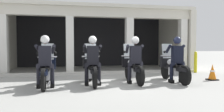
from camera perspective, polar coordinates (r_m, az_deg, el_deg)
ground_plane at (r=10.40m, az=-3.24°, el=-4.32°), size 80.00×80.00×0.00m
station_building at (r=12.22m, az=-4.56°, el=6.23°), size 9.57×4.21×3.22m
kerb_strip at (r=9.69m, az=-2.68°, el=-4.47°), size 9.07×0.24×0.12m
motorcycle_far_left at (r=7.05m, az=-17.06°, el=-3.63°), size 0.62×2.04×1.35m
police_officer_far_left at (r=6.74m, az=-17.36°, el=-0.19°), size 0.63×0.61×1.58m
motorcycle_center_left at (r=7.18m, az=-5.41°, el=-3.42°), size 0.62×2.04×1.35m
police_officer_center_left at (r=6.87m, az=-5.19°, el=-0.03°), size 0.63×0.61×1.58m
motorcycle_center_right at (r=7.55m, az=5.51°, el=-3.13°), size 0.62×2.04×1.35m
police_officer_center_right at (r=7.25m, az=6.16°, el=0.10°), size 0.63×0.61×1.58m
motorcycle_far_right at (r=7.94m, az=15.87°, el=-2.93°), size 0.62×2.04×1.35m
police_officer_far_right at (r=7.66m, az=16.88°, el=0.14°), size 0.63×0.61×1.58m
traffic_cone_flank at (r=8.77m, az=25.18°, el=-3.96°), size 0.34×0.34×0.59m
bollard_kerbside at (r=10.94m, az=21.37°, el=-1.52°), size 0.14×0.14×1.01m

